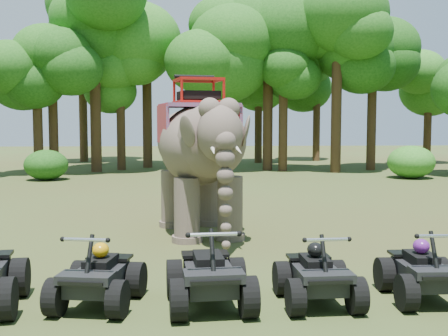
# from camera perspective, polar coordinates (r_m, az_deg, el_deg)

# --- Properties ---
(ground) EXTENTS (110.00, 110.00, 0.00)m
(ground) POSITION_cam_1_polar(r_m,az_deg,el_deg) (11.48, 0.35, -10.00)
(ground) COLOR #47381E
(ground) RESTS_ON ground
(elephant) EXTENTS (3.12, 5.25, 4.13)m
(elephant) POSITION_cam_1_polar(r_m,az_deg,el_deg) (14.61, -2.51, 1.39)
(elephant) COLOR brown
(elephant) RESTS_ON ground
(atv_1) EXTENTS (1.46, 1.82, 1.22)m
(atv_1) POSITION_cam_1_polar(r_m,az_deg,el_deg) (9.24, -12.70, -9.88)
(atv_1) COLOR black
(atv_1) RESTS_ON ground
(atv_2) EXTENTS (1.44, 1.88, 1.32)m
(atv_2) POSITION_cam_1_polar(r_m,az_deg,el_deg) (8.97, -1.50, -9.89)
(atv_2) COLOR black
(atv_2) RESTS_ON ground
(atv_3) EXTENTS (1.24, 1.66, 1.20)m
(atv_3) POSITION_cam_1_polar(r_m,az_deg,el_deg) (9.24, 9.47, -9.91)
(atv_3) COLOR black
(atv_3) RESTS_ON ground
(atv_4) EXTENTS (1.21, 1.65, 1.21)m
(atv_4) POSITION_cam_1_polar(r_m,az_deg,el_deg) (9.87, 19.68, -9.12)
(atv_4) COLOR black
(atv_4) RESTS_ON ground
(tree_0) EXTENTS (6.37, 6.37, 9.10)m
(tree_0) POSITION_cam_1_polar(r_m,az_deg,el_deg) (33.10, -2.08, 7.60)
(tree_0) COLOR #195114
(tree_0) RESTS_ON ground
(tree_1) EXTENTS (5.23, 5.23, 7.47)m
(tree_1) POSITION_cam_1_polar(r_m,az_deg,el_deg) (33.01, 6.04, 6.17)
(tree_1) COLOR #195114
(tree_1) RESTS_ON ground
(tree_2) EXTENTS (5.63, 5.63, 8.05)m
(tree_2) POSITION_cam_1_polar(r_m,az_deg,el_deg) (34.77, 14.80, 6.44)
(tree_2) COLOR #195114
(tree_2) RESTS_ON ground
(tree_25) EXTENTS (5.06, 5.06, 7.23)m
(tree_25) POSITION_cam_1_polar(r_m,az_deg,el_deg) (32.31, -18.43, 5.77)
(tree_25) COLOR #195114
(tree_25) RESTS_ON ground
(tree_26) EXTENTS (4.90, 4.90, 7.00)m
(tree_26) POSITION_cam_1_polar(r_m,az_deg,el_deg) (34.20, -10.45, 5.67)
(tree_26) COLOR #195114
(tree_26) RESTS_ON ground
(tree_27) EXTENTS (6.67, 6.67, 9.52)m
(tree_27) POSITION_cam_1_polar(r_m,az_deg,el_deg) (41.82, -14.15, 7.16)
(tree_27) COLOR #195114
(tree_27) RESTS_ON ground
(tree_28) EXTENTS (6.67, 6.67, 9.53)m
(tree_28) POSITION_cam_1_polar(r_m,az_deg,el_deg) (35.73, -7.83, 7.69)
(tree_28) COLOR #195114
(tree_28) RESTS_ON ground
(tree_29) EXTENTS (5.11, 5.11, 7.31)m
(tree_29) POSITION_cam_1_polar(r_m,az_deg,el_deg) (32.89, -16.99, 5.85)
(tree_29) COLOR #195114
(tree_29) RESTS_ON ground
(tree_30) EXTENTS (7.34, 7.34, 10.48)m
(tree_30) POSITION_cam_1_polar(r_m,az_deg,el_deg) (33.18, -12.98, 8.66)
(tree_30) COLOR #195114
(tree_30) RESTS_ON ground
(tree_31) EXTENTS (6.59, 6.59, 9.41)m
(tree_31) POSITION_cam_1_polar(r_m,az_deg,el_deg) (32.59, 11.37, 7.82)
(tree_31) COLOR #195114
(tree_31) RESTS_ON ground
(tree_33) EXTENTS (6.61, 6.61, 9.44)m
(tree_33) POSITION_cam_1_polar(r_m,az_deg,el_deg) (33.59, 4.49, 7.84)
(tree_33) COLOR #195114
(tree_33) RESTS_ON ground
(tree_34) EXTENTS (5.18, 5.18, 7.40)m
(tree_34) POSITION_cam_1_polar(r_m,az_deg,el_deg) (41.90, 9.40, 5.78)
(tree_34) COLOR #195114
(tree_34) RESTS_ON ground
(tree_35) EXTENTS (5.11, 5.11, 7.30)m
(tree_35) POSITION_cam_1_polar(r_m,az_deg,el_deg) (39.48, 3.52, 5.83)
(tree_35) COLOR #195114
(tree_35) RESTS_ON ground
(tree_36) EXTENTS (5.16, 5.16, 7.37)m
(tree_36) POSITION_cam_1_polar(r_m,az_deg,el_deg) (40.49, 20.02, 5.58)
(tree_36) COLOR #195114
(tree_36) RESTS_ON ground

